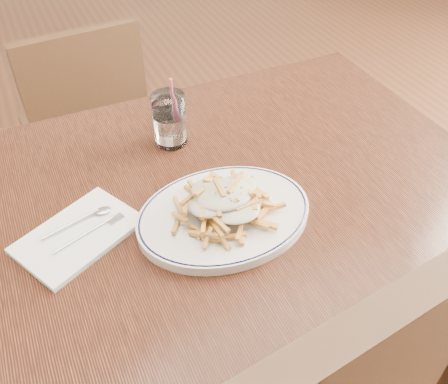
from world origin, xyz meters
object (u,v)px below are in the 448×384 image
chair_far (86,121)px  loaded_fries (224,199)px  table (204,220)px  water_glass (170,122)px  fries_plate (224,215)px

chair_far → loaded_fries: bearing=-82.9°
table → water_glass: 0.23m
water_glass → chair_far: bearing=99.9°
table → fries_plate: fries_plate is taller
water_glass → loaded_fries: bearing=-89.2°
chair_far → loaded_fries: loaded_fries is taller
table → loaded_fries: bearing=-85.2°
table → loaded_fries: size_ratio=5.00×
chair_far → fries_plate: bearing=-82.9°
table → chair_far: chair_far is taller
table → water_glass: (0.00, 0.19, 0.13)m
chair_far → water_glass: bearing=-80.1°
chair_far → water_glass: (0.11, -0.61, 0.34)m
chair_far → fries_plate: chair_far is taller
chair_far → loaded_fries: size_ratio=3.41×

